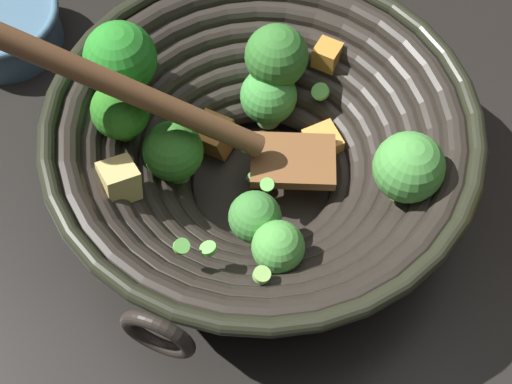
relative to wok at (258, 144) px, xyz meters
The scene contains 3 objects.
ground_plane 0.07m from the wok, 24.97° to the left, with size 4.00×4.00×0.00m, color black.
wok is the anchor object (origin of this frame).
prep_bowl 0.31m from the wok, 159.88° to the right, with size 0.12×0.12×0.04m.
Camera 1 is at (0.27, -0.20, 0.57)m, focal length 52.08 mm.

